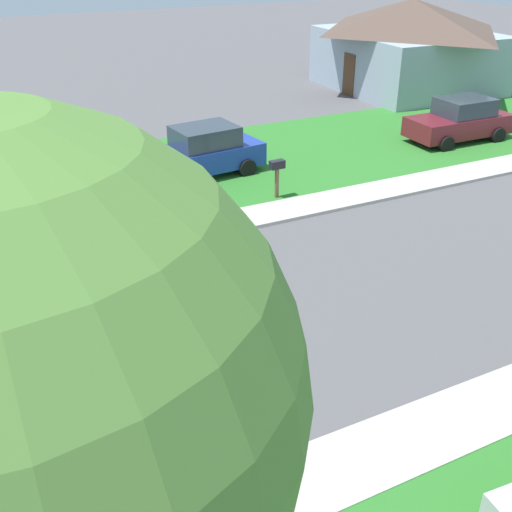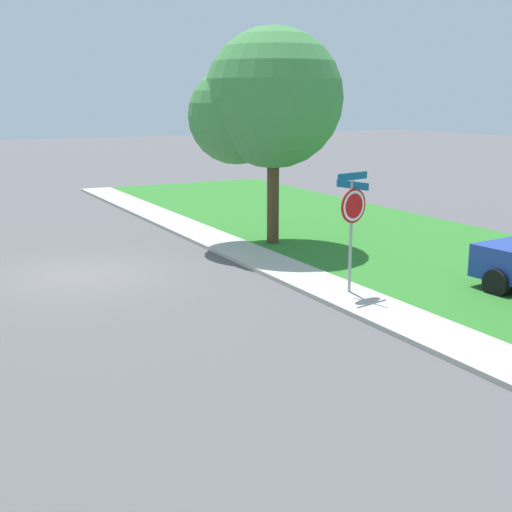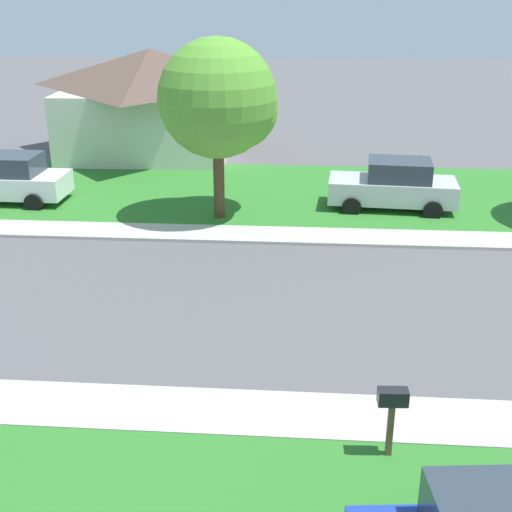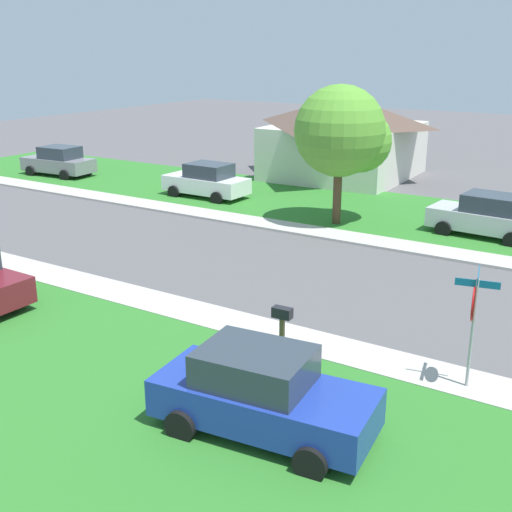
% 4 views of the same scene
% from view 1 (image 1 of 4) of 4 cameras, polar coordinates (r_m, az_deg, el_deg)
% --- Properties ---
extents(ground_plane, '(120.00, 120.00, 0.00)m').
position_cam_1_polar(ground_plane, '(12.94, -22.04, -10.78)').
color(ground_plane, '#565456').
extents(sidewalk_west, '(1.40, 56.00, 0.10)m').
position_cam_1_polar(sidewalk_west, '(20.70, 10.79, 5.82)').
color(sidewalk_west, '#B7B2A8').
rests_on(sidewalk_west, ground).
extents(lawn_west, '(8.00, 56.00, 0.08)m').
position_cam_1_polar(lawn_west, '(24.35, 4.17, 9.58)').
color(lawn_west, '#2D7528').
rests_on(lawn_west, ground).
extents(stop_sign_far_corner, '(0.90, 0.90, 2.77)m').
position_cam_1_polar(stop_sign_far_corner, '(16.98, -9.36, 7.67)').
color(stop_sign_far_corner, '#9E9EA3').
rests_on(stop_sign_far_corner, ground).
extents(car_maroon_across_road, '(2.08, 4.32, 1.76)m').
position_cam_1_polar(car_maroon_across_road, '(26.75, 18.34, 11.82)').
color(car_maroon_across_road, maroon).
rests_on(car_maroon_across_road, ground).
extents(car_blue_near_corner, '(2.38, 4.47, 1.76)m').
position_cam_1_polar(car_blue_near_corner, '(21.67, -5.04, 9.54)').
color(car_blue_near_corner, '#1E389E').
rests_on(car_blue_near_corner, ground).
extents(tree_across_left, '(4.52, 4.20, 6.82)m').
position_cam_1_polar(tree_across_left, '(4.70, -22.55, -15.65)').
color(tree_across_left, '#4C3823').
rests_on(tree_across_left, ground).
extents(house_left_setback, '(9.24, 8.08, 4.60)m').
position_cam_1_polar(house_left_setback, '(35.42, 13.94, 18.55)').
color(house_left_setback, '#93A3B2').
rests_on(house_left_setback, ground).
extents(mailbox, '(0.26, 0.49, 1.31)m').
position_cam_1_polar(mailbox, '(19.54, 1.96, 7.99)').
color(mailbox, brown).
rests_on(mailbox, ground).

